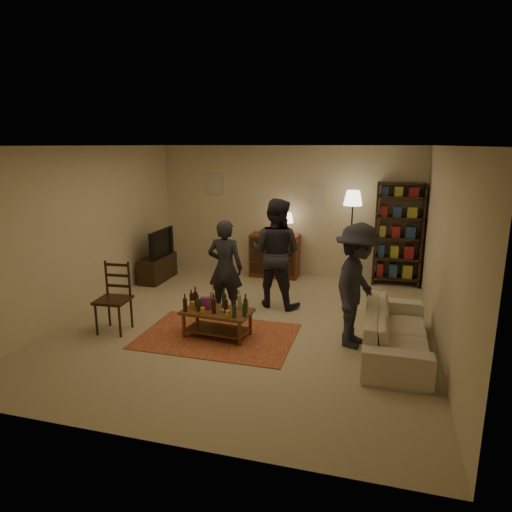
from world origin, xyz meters
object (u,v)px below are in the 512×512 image
at_px(dining_chair, 115,294).
at_px(bookshelf, 398,234).
at_px(floor_lamp, 353,205).
at_px(tv_stand, 158,262).
at_px(coffee_table, 217,312).
at_px(dresser, 275,254).
at_px(person_right, 276,253).
at_px(person_by_sofa, 357,286).
at_px(person_left, 225,268).
at_px(sofa, 396,331).

height_order(dining_chair, bookshelf, bookshelf).
height_order(bookshelf, floor_lamp, bookshelf).
relative_size(tv_stand, bookshelf, 0.52).
relative_size(coffee_table, dresser, 0.75).
distance_m(person_right, person_by_sofa, 1.92).
height_order(dresser, person_left, person_left).
relative_size(bookshelf, sofa, 0.97).
xyz_separation_m(dining_chair, bookshelf, (4.07, 3.50, 0.48)).
distance_m(person_left, person_right, 0.95).
distance_m(coffee_table, person_by_sofa, 2.01).
bearing_deg(tv_stand, person_by_sofa, -27.22).
bearing_deg(person_by_sofa, person_left, 86.11).
bearing_deg(floor_lamp, person_right, -126.56).
relative_size(tv_stand, person_right, 0.57).
xyz_separation_m(floor_lamp, person_left, (-1.82, -2.18, -0.81)).
bearing_deg(dining_chair, person_by_sofa, 2.50).
bearing_deg(person_by_sofa, sofa, -86.70).
bearing_deg(dresser, sofa, -52.46).
height_order(tv_stand, dresser, dresser).
bearing_deg(dresser, dining_chair, -115.39).
xyz_separation_m(dining_chair, tv_stand, (-0.62, 2.52, -0.17)).
distance_m(tv_stand, person_by_sofa, 4.63).
bearing_deg(sofa, person_by_sofa, 80.45).
bearing_deg(dining_chair, coffee_table, 1.88).
bearing_deg(coffee_table, floor_lamp, 61.74).
distance_m(tv_stand, person_right, 2.85).
distance_m(dresser, person_by_sofa, 3.56).
distance_m(bookshelf, person_left, 3.66).
bearing_deg(coffee_table, person_right, 71.67).
relative_size(sofa, person_by_sofa, 1.21).
height_order(dresser, person_right, person_right).
relative_size(floor_lamp, person_left, 1.19).
height_order(tv_stand, floor_lamp, floor_lamp).
bearing_deg(dining_chair, floor_lamp, 41.04).
bearing_deg(dresser, floor_lamp, -7.52).
distance_m(dining_chair, floor_lamp, 4.66).
distance_m(floor_lamp, person_by_sofa, 2.92).
xyz_separation_m(dining_chair, dresser, (1.63, 3.44, -0.08)).
xyz_separation_m(tv_stand, dresser, (2.25, 0.91, 0.09)).
bearing_deg(person_left, dining_chair, 35.52).
distance_m(floor_lamp, person_right, 2.03).
xyz_separation_m(dresser, person_by_sofa, (1.85, -3.02, 0.38)).
bearing_deg(bookshelf, floor_lamp, -162.73).
distance_m(bookshelf, person_right, 2.71).
relative_size(coffee_table, floor_lamp, 0.55).
bearing_deg(coffee_table, dining_chair, -173.81).
relative_size(coffee_table, bookshelf, 0.51).
height_order(bookshelf, sofa, bookshelf).
height_order(sofa, person_right, person_right).
distance_m(dresser, bookshelf, 2.50).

